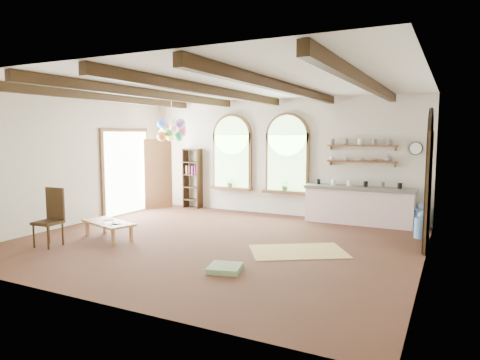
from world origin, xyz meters
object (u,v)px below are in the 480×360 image
Objects in this scene: side_chair at (49,230)px; balloon_cluster at (172,130)px; coffee_table at (108,224)px; kitchen_counter at (359,205)px.

side_chair is 1.01× the size of balloon_cluster.
side_chair is at bearing -120.77° from coffee_table.
kitchen_counter is 2.30× the size of side_chair.
kitchen_counter is at bearing 10.20° from balloon_cluster.
kitchen_counter reaches higher than coffee_table.
side_chair is at bearing -91.43° from balloon_cluster.
kitchen_counter is 6.00m from coffee_table.
side_chair is 4.54m from balloon_cluster.
kitchen_counter is at bearing 44.27° from side_chair.
balloon_cluster reaches higher than kitchen_counter.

